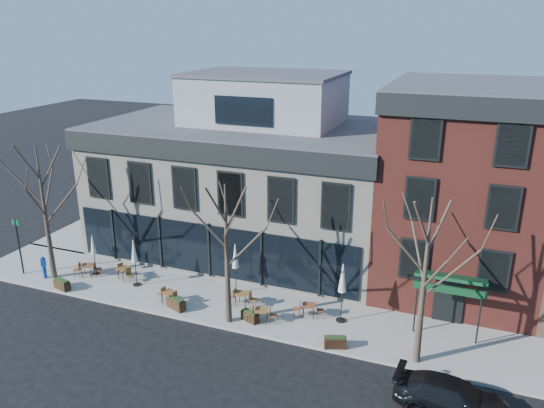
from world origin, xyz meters
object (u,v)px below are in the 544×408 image
(call_box, at_px, (44,266))
(cafe_set_0, at_px, (87,269))
(umbrella_0, at_px, (93,247))
(parked_sedan, at_px, (453,397))

(call_box, relative_size, cafe_set_0, 0.84)
(call_box, bearing_deg, umbrella_0, 31.41)
(parked_sedan, distance_m, call_box, 22.71)
(umbrella_0, bearing_deg, call_box, -148.59)
(call_box, distance_m, cafe_set_0, 2.42)
(parked_sedan, relative_size, cafe_set_0, 2.70)
(parked_sedan, height_order, cafe_set_0, parked_sedan)
(call_box, height_order, cafe_set_0, call_box)
(parked_sedan, bearing_deg, call_box, 86.66)
(cafe_set_0, xyz_separation_m, umbrella_0, (0.26, 0.37, 1.28))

